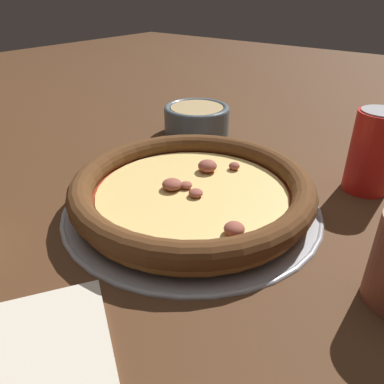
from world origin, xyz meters
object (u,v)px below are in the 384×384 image
(napkin, at_px, (29,366))
(beverage_can, at_px, (373,152))
(pizza_tray, at_px, (192,204))
(bowl_near, at_px, (197,118))
(pizza, at_px, (192,189))

(napkin, height_order, beverage_can, beverage_can)
(napkin, bearing_deg, pizza_tray, 100.52)
(pizza_tray, distance_m, napkin, 0.29)
(pizza_tray, bearing_deg, bowl_near, 126.10)
(beverage_can, bearing_deg, pizza, -130.90)
(pizza, relative_size, beverage_can, 2.72)
(pizza, xyz_separation_m, bowl_near, (-0.17, 0.24, 0.00))
(pizza, xyz_separation_m, napkin, (0.05, -0.29, -0.02))
(bowl_near, bearing_deg, pizza, -53.88)
(pizza, height_order, bowl_near, bowl_near)
(beverage_can, bearing_deg, pizza_tray, -130.90)
(pizza, distance_m, napkin, 0.29)
(pizza_tray, xyz_separation_m, bowl_near, (-0.17, 0.24, 0.03))
(pizza_tray, relative_size, bowl_near, 2.69)
(pizza_tray, height_order, napkin, same)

